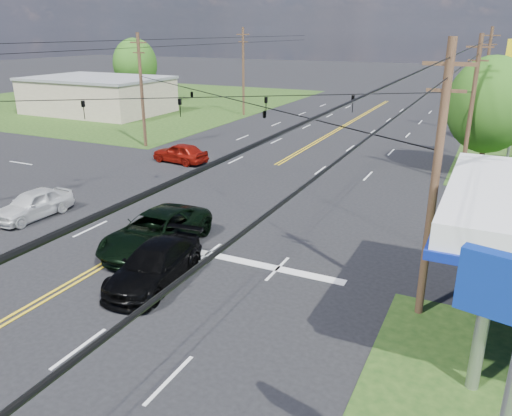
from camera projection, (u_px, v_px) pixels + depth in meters
The scene contains 17 objects.
ground at pixel (225, 195), 31.04m from camera, with size 280.00×280.00×0.00m, color black.
grass_nw at pixel (122, 101), 72.48m from camera, with size 46.00×48.00×0.03m, color #1B3912.
stop_bar at pixel (236, 260), 22.21m from camera, with size 10.00×0.50×0.02m, color silver.
retail_nw at pixel (98, 96), 61.28m from camera, with size 16.00×11.00×4.00m, color tan.
pole_se at pixel (435, 183), 16.44m from camera, with size 1.60×0.28×9.50m.
pole_nw at pixel (142, 89), 42.32m from camera, with size 1.60×0.28×9.50m.
pole_ne at pixel (471, 109), 31.71m from camera, with size 1.60×0.28×9.50m.
pole_left_far at pixel (243, 71), 58.36m from camera, with size 1.60×0.28×10.00m.
pole_right_far at pixel (485, 80), 47.75m from camera, with size 1.60×0.28×10.00m.
span_wire_signals at pixel (223, 97), 29.02m from camera, with size 26.00×18.00×1.13m.
power_lines at pixel (204, 51), 26.44m from camera, with size 26.04×100.00×0.64m.
tree_right_a at pixel (490, 105), 33.86m from camera, with size 5.70×5.70×8.18m.
tree_far_l at pixel (135, 64), 69.50m from camera, with size 6.08×6.08×8.72m.
pickup_dkgreen at pixel (156, 231), 23.09m from camera, with size 2.90×6.28×1.75m, color black.
suv_black at pixel (155, 265), 20.03m from camera, with size 2.20×5.42×1.57m, color black.
pickup_white at pixel (33, 204), 27.04m from camera, with size 1.80×4.48×1.53m, color silver.
sedan_red at pixel (180, 153), 38.30m from camera, with size 1.81×4.51×1.54m, color maroon.
Camera 1 is at (14.52, -13.76, 9.67)m, focal length 35.00 mm.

